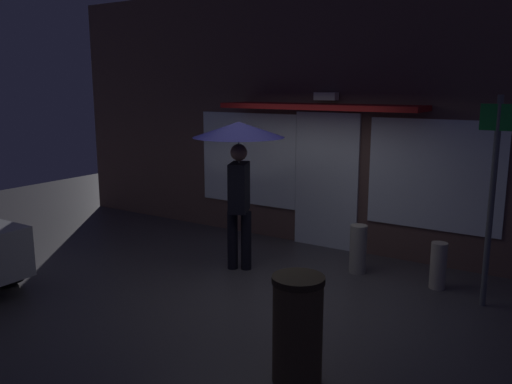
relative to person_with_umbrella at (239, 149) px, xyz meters
name	(u,v)px	position (x,y,z in m)	size (l,w,h in m)	color
ground_plane	(253,288)	(0.57, -0.53, -1.75)	(18.00, 18.00, 0.00)	#423F44
building_facade	(332,119)	(0.57, 1.81, 0.34)	(10.92, 1.00, 4.23)	brown
person_with_umbrella	(239,149)	(0.00, 0.00, 0.00)	(1.28, 1.28, 2.13)	black
street_sign_post	(492,190)	(3.22, 0.52, -0.33)	(0.40, 0.07, 2.51)	#595B60
sidewalk_bollard	(358,249)	(1.50, 0.78, -1.41)	(0.24, 0.24, 0.69)	#9E998E
sidewalk_bollard_2	(438,266)	(2.61, 0.79, -1.44)	(0.21, 0.21, 0.62)	#B2A899
trash_bin	(298,329)	(2.11, -2.16, -1.26)	(0.47, 0.47, 0.99)	#473823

